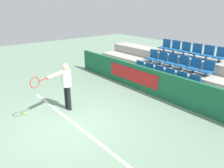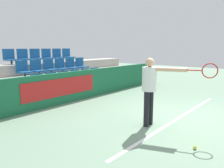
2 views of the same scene
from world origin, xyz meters
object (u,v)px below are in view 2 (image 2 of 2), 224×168
object	(u,v)px
stadium_chair_17	(68,55)
tennis_ball	(195,147)
stadium_chair_10	(72,66)
tennis_player	(153,84)
stadium_chair_7	(38,69)
stadium_chair_8	(50,67)
stadium_chair_12	(10,58)
stadium_chair_13	(24,57)
stadium_chair_3	(77,78)
stadium_chair_9	(61,67)
stadium_chair_4	(87,77)
stadium_chair_0	(39,84)
stadium_chair_6	(24,70)
stadium_chair_15	(48,56)
stadium_chair_2	(65,80)
stadium_chair_14	(36,57)
stadium_chair_16	(58,56)
stadium_chair_1	(53,82)
stadium_chair_11	(81,65)
stadium_chair_5	(96,75)

from	to	relation	value
stadium_chair_17	tennis_ball	world-z (taller)	stadium_chair_17
stadium_chair_10	tennis_player	world-z (taller)	tennis_player
stadium_chair_7	stadium_chair_8	size ratio (longest dim) A/B	1.00
stadium_chair_12	stadium_chair_13	bearing A→B (deg)	0.00
stadium_chair_3	stadium_chair_9	size ratio (longest dim) A/B	1.00
stadium_chair_4	stadium_chair_13	distance (m)	2.58
stadium_chair_12	stadium_chair_4	bearing A→B (deg)	-39.98
stadium_chair_0	stadium_chair_6	xyz separation A→B (m)	(0.00, 0.92, 0.40)
tennis_ball	stadium_chair_13	bearing A→B (deg)	84.77
stadium_chair_15	tennis_player	distance (m)	5.88
stadium_chair_2	stadium_chair_9	xyz separation A→B (m)	(0.55, 0.92, 0.40)
stadium_chair_3	stadium_chair_14	xyz separation A→B (m)	(-0.55, 1.83, 0.79)
stadium_chair_3	tennis_player	world-z (taller)	tennis_player
stadium_chair_13	stadium_chair_16	distance (m)	1.64
stadium_chair_2	stadium_chair_13	distance (m)	2.07
stadium_chair_1	stadium_chair_12	world-z (taller)	stadium_chair_12
tennis_player	stadium_chair_7	bearing A→B (deg)	68.79
stadium_chair_0	stadium_chair_16	distance (m)	2.96
stadium_chair_15	stadium_chair_11	bearing A→B (deg)	-39.98
stadium_chair_3	stadium_chair_10	xyz separation A→B (m)	(0.55, 0.92, 0.40)
stadium_chair_8	stadium_chair_17	distance (m)	1.92
stadium_chair_12	stadium_chair_17	distance (m)	2.73
stadium_chair_11	stadium_chair_5	bearing A→B (deg)	-90.00
stadium_chair_2	stadium_chair_3	distance (m)	0.55
stadium_chair_10	stadium_chair_14	world-z (taller)	stadium_chair_14
stadium_chair_9	stadium_chair_13	world-z (taller)	stadium_chair_13
stadium_chair_3	stadium_chair_16	distance (m)	2.07
stadium_chair_8	stadium_chair_2	bearing A→B (deg)	-90.00
stadium_chair_9	tennis_player	xyz separation A→B (m)	(-1.15, -4.83, -0.06)
stadium_chair_0	stadium_chair_15	world-z (taller)	stadium_chair_15
stadium_chair_6	stadium_chair_14	size ratio (longest dim) A/B	1.00
stadium_chair_6	stadium_chair_15	bearing A→B (deg)	29.21
stadium_chair_4	stadium_chair_6	distance (m)	2.40
stadium_chair_9	stadium_chair_16	bearing A→B (deg)	59.19
stadium_chair_1	stadium_chair_15	bearing A→B (deg)	59.19
stadium_chair_1	stadium_chair_11	distance (m)	2.40
stadium_chair_13	stadium_chair_17	bearing A→B (deg)	0.00
tennis_player	stadium_chair_2	bearing A→B (deg)	60.70
tennis_player	tennis_ball	size ratio (longest dim) A/B	24.08
stadium_chair_1	stadium_chair_15	world-z (taller)	stadium_chair_15
stadium_chair_13	stadium_chair_15	size ratio (longest dim) A/B	1.00
stadium_chair_15	stadium_chair_17	world-z (taller)	same
stadium_chair_4	stadium_chair_7	xyz separation A→B (m)	(-1.64, 0.92, 0.40)
stadium_chair_9	stadium_chair_14	distance (m)	1.14
stadium_chair_1	tennis_ball	bearing A→B (deg)	-97.08
stadium_chair_8	stadium_chair_16	bearing A→B (deg)	39.98
stadium_chair_5	stadium_chair_14	bearing A→B (deg)	131.81
stadium_chair_16	tennis_ball	distance (m)	7.46
stadium_chair_8	tennis_player	world-z (taller)	tennis_player
stadium_chair_9	stadium_chair_15	world-z (taller)	stadium_chair_15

